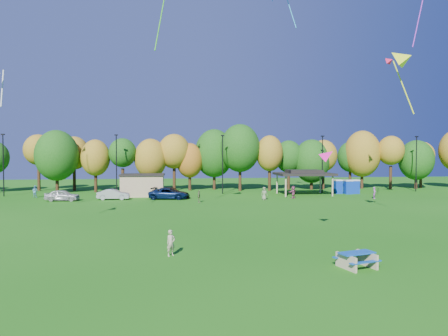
{
  "coord_description": "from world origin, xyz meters",
  "views": [
    {
      "loc": [
        -5.13,
        -21.12,
        6.14
      ],
      "look_at": [
        -1.87,
        6.0,
        5.19
      ],
      "focal_mm": 32.0,
      "sensor_mm": 36.0,
      "label": 1
    }
  ],
  "objects": [
    {
      "name": "car_b",
      "position": [
        -13.54,
        33.88,
        0.7
      ],
      "size": [
        4.32,
        1.63,
        1.41
      ],
      "primitive_type": "imported",
      "rotation": [
        0.0,
        0.0,
        1.54
      ],
      "color": "#ABABB1",
      "rests_on": "ground"
    },
    {
      "name": "car_d",
      "position": [
        -5.88,
        34.4,
        0.77
      ],
      "size": [
        5.71,
        3.76,
        1.54
      ],
      "primitive_type": "imported",
      "rotation": [
        0.0,
        0.0,
        1.24
      ],
      "color": "black",
      "rests_on": "ground"
    },
    {
      "name": "far_person_3",
      "position": [
        6.58,
        31.02,
        0.87
      ],
      "size": [
        0.94,
        0.7,
        1.74
      ],
      "primitive_type": "imported",
      "rotation": [
        0.0,
        0.0,
        0.18
      ],
      "color": "#72845A",
      "rests_on": "ground"
    },
    {
      "name": "kite_9",
      "position": [
        21.7,
        27.28,
        18.09
      ],
      "size": [
        1.58,
        1.68,
        1.34
      ],
      "color": "#EB1B47"
    },
    {
      "name": "kite_14",
      "position": [
        13.21,
        10.31,
        14.12
      ],
      "size": [
        3.14,
        2.9,
        5.66
      ],
      "color": "#D7F519"
    },
    {
      "name": "far_person_2",
      "position": [
        21.97,
        30.71,
        0.8
      ],
      "size": [
        0.68,
        0.69,
        1.61
      ],
      "primitive_type": "imported",
      "rotation": [
        0.0,
        0.0,
        0.83
      ],
      "color": "#A450AB",
      "rests_on": "ground"
    },
    {
      "name": "picnic_table",
      "position": [
        4.54,
        -0.8,
        0.5
      ],
      "size": [
        2.33,
        2.1,
        0.85
      ],
      "rotation": [
        0.0,
        0.0,
        0.27
      ],
      "color": "tan",
      "rests_on": "ground"
    },
    {
      "name": "kite_1",
      "position": [
        5.95,
        7.01,
        6.06
      ],
      "size": [
        1.63,
        1.43,
        1.37
      ],
      "color": "#EA0D8A"
    },
    {
      "name": "car_a",
      "position": [
        -19.97,
        33.15,
        0.74
      ],
      "size": [
        4.46,
        2.06,
        1.48
      ],
      "primitive_type": "imported",
      "rotation": [
        0.0,
        0.0,
        1.5
      ],
      "color": "#BBBBBB",
      "rests_on": "ground"
    },
    {
      "name": "ground",
      "position": [
        0.0,
        0.0,
        0.0
      ],
      "size": [
        160.0,
        160.0,
        0.0
      ],
      "primitive_type": "plane",
      "color": "#19600F",
      "rests_on": "ground"
    },
    {
      "name": "far_person_4",
      "position": [
        10.94,
        32.32,
        0.86
      ],
      "size": [
        1.56,
        1.41,
        1.73
      ],
      "primitive_type": "imported",
      "rotation": [
        0.0,
        0.0,
        3.83
      ],
      "color": "#A1436B",
      "rests_on": "ground"
    },
    {
      "name": "utility_building",
      "position": [
        -10.0,
        38.0,
        1.64
      ],
      "size": [
        6.3,
        4.3,
        3.25
      ],
      "color": "tan",
      "rests_on": "ground"
    },
    {
      "name": "porta_potties",
      "position": [
        21.16,
        37.75,
        1.1
      ],
      "size": [
        3.75,
        1.92,
        2.18
      ],
      "color": "#0C33A7",
      "rests_on": "ground"
    },
    {
      "name": "pavilion",
      "position": [
        14.0,
        37.0,
        3.23
      ],
      "size": [
        8.2,
        6.2,
        3.77
      ],
      "color": "tan",
      "rests_on": "ground"
    },
    {
      "name": "far_person_1",
      "position": [
        -2.27,
        29.24,
        0.77
      ],
      "size": [
        0.41,
        0.91,
        1.53
      ],
      "primitive_type": "imported",
      "rotation": [
        0.0,
        0.0,
        1.54
      ],
      "color": "olive",
      "rests_on": "ground"
    },
    {
      "name": "kite_flyer",
      "position": [
        -5.46,
        2.95,
        0.79
      ],
      "size": [
        0.69,
        0.64,
        1.58
      ],
      "primitive_type": "imported",
      "rotation": [
        0.0,
        0.0,
        0.6
      ],
      "color": "tan",
      "rests_on": "ground"
    },
    {
      "name": "far_person_0",
      "position": [
        -25.0,
        37.96,
        0.85
      ],
      "size": [
        0.99,
        0.88,
        1.71
      ],
      "primitive_type": "imported",
      "rotation": [
        0.0,
        0.0,
        2.81
      ],
      "color": "#5399B7",
      "rests_on": "ground"
    },
    {
      "name": "lamp_posts",
      "position": [
        2.0,
        40.0,
        4.9
      ],
      "size": [
        64.5,
        0.25,
        9.09
      ],
      "color": "black",
      "rests_on": "ground"
    },
    {
      "name": "tree_line",
      "position": [
        -1.03,
        45.51,
        5.91
      ],
      "size": [
        93.57,
        10.55,
        11.15
      ],
      "color": "black",
      "rests_on": "ground"
    },
    {
      "name": "car_c",
      "position": [
        -6.16,
        33.62,
        0.75
      ],
      "size": [
        5.67,
        3.2,
        1.49
      ],
      "primitive_type": "imported",
      "rotation": [
        0.0,
        0.0,
        1.43
      ],
      "color": "#0C1F4C",
      "rests_on": "ground"
    }
  ]
}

